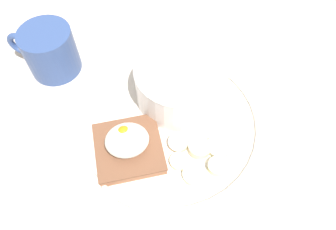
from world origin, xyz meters
TOP-DOWN VIEW (x-y plane):
  - ground_plane at (0.00, 0.00)cm, footprint 120.00×120.00cm
  - plate at (0.00, 0.00)cm, footprint 27.52×27.52cm
  - oatmeal_bowl at (-2.86, -4.35)cm, footprint 13.66×13.66cm
  - toast_slice at (6.48, 3.52)cm, footprint 9.36×9.36cm
  - poached_egg at (6.49, 3.46)cm, footprint 5.98×5.15cm
  - banana_slice_front at (-6.05, 5.92)cm, footprint 4.64×4.67cm
  - banana_slice_left at (-4.89, 8.85)cm, footprint 3.74×3.76cm
  - banana_slice_back at (-0.29, 6.81)cm, footprint 3.70×3.70cm
  - banana_slice_right at (-1.55, 9.18)cm, footprint 4.48×4.50cm
  - banana_slice_inner at (-0.58, 4.08)cm, footprint 4.17×4.19cm
  - banana_slice_outer at (-3.28, 5.51)cm, footprint 4.67×4.66cm
  - coffee_mug at (16.14, -15.81)cm, footprint 11.06×8.39cm

SIDE VIEW (x-z plane):
  - ground_plane at x=0.00cm, z-range 0.00..2.00cm
  - plate at x=0.00cm, z-range 2.00..3.60cm
  - banana_slice_back at x=-0.29cm, z-range 2.97..3.85cm
  - banana_slice_right at x=-1.55cm, z-range 2.93..4.02cm
  - banana_slice_front at x=-6.05cm, z-range 2.95..4.09cm
  - banana_slice_outer at x=-3.28cm, z-range 2.90..4.23cm
  - banana_slice_left at x=-4.89cm, z-range 2.97..4.35cm
  - banana_slice_inner at x=-0.58cm, z-range 2.88..4.47cm
  - toast_slice at x=6.48cm, z-range 3.09..4.73cm
  - coffee_mug at x=16.14cm, z-range 2.12..10.04cm
  - poached_egg at x=6.49cm, z-range 4.60..8.21cm
  - oatmeal_bowl at x=-2.86cm, z-range 2.98..9.87cm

